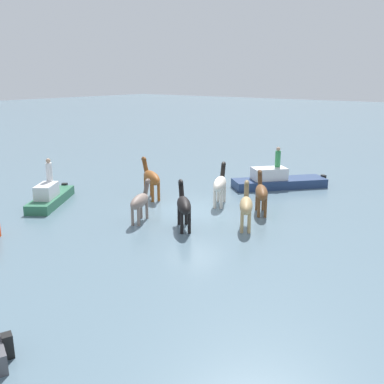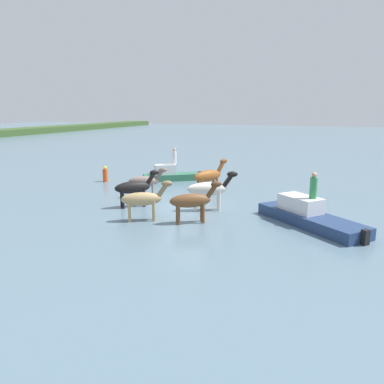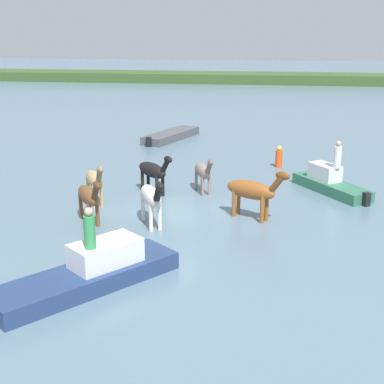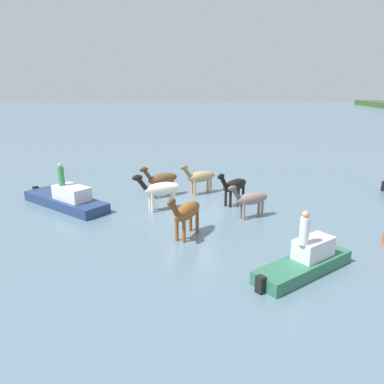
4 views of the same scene
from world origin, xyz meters
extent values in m
plane|color=slate|center=(0.00, 0.00, 0.00)|extent=(198.43, 198.43, 0.00)
ellipsoid|color=silver|center=(-0.37, -1.55, 1.13)|extent=(1.43, 2.09, 0.69)
cylinder|color=silver|center=(0.05, -2.03, 0.56)|extent=(0.15, 0.15, 1.13)
cylinder|color=silver|center=(-0.25, -2.17, 0.56)|extent=(0.15, 0.15, 1.13)
cylinder|color=silver|center=(-0.49, -0.93, 0.56)|extent=(0.15, 0.15, 1.13)
cylinder|color=silver|center=(-0.79, -1.07, 0.56)|extent=(0.15, 0.15, 1.13)
cylinder|color=black|center=(0.11, -2.52, 1.57)|extent=(0.49, 0.66, 0.75)
ellipsoid|color=black|center=(0.20, -2.71, 1.88)|extent=(0.46, 0.60, 0.30)
ellipsoid|color=gray|center=(1.02, 2.88, 0.98)|extent=(1.18, 1.84, 0.60)
cylinder|color=gray|center=(1.36, 2.45, 0.49)|extent=(0.13, 0.13, 0.98)
cylinder|color=gray|center=(1.09, 2.33, 0.49)|extent=(0.13, 0.13, 0.98)
cylinder|color=gray|center=(0.94, 3.42, 0.49)|extent=(0.13, 0.13, 0.98)
cylinder|color=gray|center=(0.67, 3.31, 0.49)|extent=(0.13, 0.13, 0.98)
cylinder|color=#63544C|center=(1.39, 2.01, 1.37)|extent=(0.40, 0.58, 0.65)
ellipsoid|color=#63544C|center=(1.46, 1.84, 1.64)|extent=(0.38, 0.53, 0.26)
ellipsoid|color=tan|center=(-3.24, 0.68, 1.04)|extent=(1.44, 1.91, 0.64)
cylinder|color=tan|center=(-2.83, 0.27, 0.52)|extent=(0.14, 0.14, 1.04)
cylinder|color=tan|center=(-3.09, 0.12, 0.52)|extent=(0.14, 0.14, 1.04)
cylinder|color=tan|center=(-3.40, 1.25, 0.52)|extent=(0.14, 0.14, 1.04)
cylinder|color=tan|center=(-3.66, 1.09, 0.52)|extent=(0.14, 0.14, 1.04)
cylinder|color=olive|center=(-2.74, -0.18, 1.46)|extent=(0.48, 0.61, 0.70)
ellipsoid|color=olive|center=(-2.64, -0.35, 1.74)|extent=(0.45, 0.56, 0.28)
ellipsoid|color=brown|center=(3.23, -0.33, 1.15)|extent=(2.12, 1.55, 0.70)
cylinder|color=brown|center=(3.86, -0.49, 0.58)|extent=(0.15, 0.15, 1.15)
cylinder|color=brown|center=(3.70, -0.78, 0.58)|extent=(0.15, 0.15, 1.15)
cylinder|color=brown|center=(2.77, 0.12, 0.58)|extent=(0.15, 0.15, 1.15)
cylinder|color=brown|center=(2.61, -0.18, 0.58)|extent=(0.15, 0.15, 1.15)
cylinder|color=brown|center=(4.20, -0.87, 1.61)|extent=(0.68, 0.52, 0.77)
ellipsoid|color=brown|center=(4.39, -0.98, 1.92)|extent=(0.62, 0.49, 0.31)
ellipsoid|color=black|center=(-1.15, 2.36, 1.07)|extent=(1.78, 1.77, 0.65)
cylinder|color=black|center=(-0.62, 2.06, 0.53)|extent=(0.14, 0.14, 1.07)
cylinder|color=black|center=(-0.85, 1.84, 0.53)|extent=(0.14, 0.14, 1.07)
cylinder|color=black|center=(-1.45, 2.88, 0.53)|extent=(0.14, 0.14, 1.07)
cylinder|color=black|center=(-1.67, 2.66, 0.53)|extent=(0.14, 0.14, 1.07)
cylinder|color=black|center=(-0.42, 1.64, 1.49)|extent=(0.58, 0.58, 0.71)
ellipsoid|color=black|center=(-0.27, 1.49, 1.78)|extent=(0.53, 0.53, 0.29)
ellipsoid|color=brown|center=(-2.75, -1.58, 1.06)|extent=(1.54, 1.91, 0.65)
cylinder|color=brown|center=(-2.30, -1.97, 0.53)|extent=(0.14, 0.14, 1.06)
cylinder|color=brown|center=(-2.56, -2.14, 0.53)|extent=(0.14, 0.14, 1.06)
cylinder|color=brown|center=(-2.95, -1.01, 0.53)|extent=(0.14, 0.14, 1.06)
cylinder|color=brown|center=(-3.20, -1.19, 0.53)|extent=(0.14, 0.14, 1.06)
cylinder|color=#50311A|center=(-2.18, -2.42, 1.48)|extent=(0.51, 0.61, 0.71)
ellipsoid|color=#50311A|center=(-2.07, -2.59, 1.77)|extent=(0.48, 0.56, 0.28)
cube|color=navy|center=(-1.13, -6.76, 0.18)|extent=(4.77, 5.23, 0.67)
cube|color=silver|center=(-0.70, -6.25, 0.87)|extent=(2.12, 2.22, 0.70)
cube|color=black|center=(-2.99, -8.94, 0.26)|extent=(0.37, 0.36, 0.72)
cube|color=#2D6B4C|center=(6.69, 3.64, 0.16)|extent=(3.30, 4.04, 0.62)
cube|color=silver|center=(6.41, 4.04, 0.82)|extent=(1.51, 1.68, 0.70)
cube|color=black|center=(7.92, 1.87, 0.24)|extent=(0.37, 0.36, 0.67)
cube|color=black|center=(-3.39, 11.84, 0.25)|extent=(0.35, 0.33, 0.70)
cylinder|color=#338C4C|center=(-0.95, -6.78, 1.69)|extent=(0.32, 0.32, 0.95)
sphere|color=tan|center=(-0.95, -6.78, 2.29)|extent=(0.24, 0.24, 0.24)
cylinder|color=silver|center=(6.85, 3.50, 1.65)|extent=(0.32, 0.32, 0.95)
sphere|color=tan|center=(6.85, 3.50, 2.24)|extent=(0.24, 0.24, 0.24)
camera|label=1|loc=(-12.27, 16.21, 6.48)|focal=40.37mm
camera|label=2|loc=(-18.57, -7.88, 5.20)|focal=35.96mm
camera|label=3|loc=(3.76, -20.23, 7.13)|focal=50.99mm
camera|label=4|loc=(18.65, -0.73, 6.51)|focal=35.85mm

